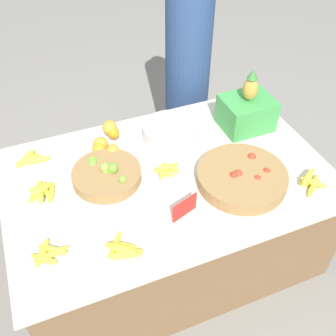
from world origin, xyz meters
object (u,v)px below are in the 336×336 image
at_px(tomato_basket, 242,177).
at_px(produce_crate, 247,111).
at_px(price_sign, 185,208).
at_px(lime_bowl, 107,174).
at_px(vendor_person, 188,66).
at_px(metal_bowl, 171,131).

bearing_deg(tomato_basket, produce_crate, 57.88).
height_order(price_sign, produce_crate, produce_crate).
bearing_deg(lime_bowl, produce_crate, 8.33).
distance_m(lime_bowl, vendor_person, 1.07).
bearing_deg(vendor_person, price_sign, -114.73).
height_order(tomato_basket, metal_bowl, tomato_basket).
relative_size(metal_bowl, produce_crate, 0.86).
distance_m(metal_bowl, vendor_person, 0.63).
bearing_deg(lime_bowl, vendor_person, 43.14).
bearing_deg(price_sign, lime_bowl, 107.52).
xyz_separation_m(produce_crate, vendor_person, (-0.11, 0.60, 0.00)).
distance_m(tomato_basket, vendor_person, 1.02).
distance_m(lime_bowl, produce_crate, 0.89).
relative_size(lime_bowl, produce_crate, 0.94).
bearing_deg(metal_bowl, lime_bowl, -155.62).
bearing_deg(produce_crate, tomato_basket, -122.12).
xyz_separation_m(lime_bowl, price_sign, (0.27, -0.37, 0.02)).
xyz_separation_m(metal_bowl, price_sign, (-0.16, -0.57, 0.01)).
xyz_separation_m(metal_bowl, vendor_person, (0.34, 0.53, 0.07)).
relative_size(tomato_basket, vendor_person, 0.28).
bearing_deg(produce_crate, lime_bowl, -171.67).
bearing_deg(tomato_basket, vendor_person, 81.55).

